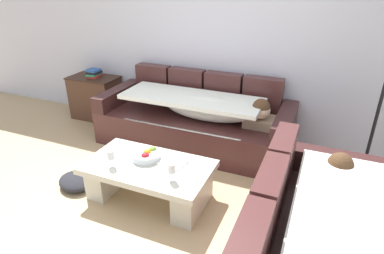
% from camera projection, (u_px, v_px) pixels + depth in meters
% --- Properties ---
extents(ground_plane, '(14.00, 14.00, 0.00)m').
position_uv_depth(ground_plane, '(132.00, 226.00, 2.85)').
color(ground_plane, tan).
extents(back_wall, '(9.00, 0.10, 2.70)m').
position_uv_depth(back_wall, '(217.00, 32.00, 4.07)').
color(back_wall, silver).
rests_on(back_wall, ground_plane).
extents(couch_along_wall, '(2.39, 0.92, 0.88)m').
position_uv_depth(couch_along_wall, '(197.00, 121.00, 4.08)').
color(couch_along_wall, '#462423').
rests_on(couch_along_wall, ground_plane).
extents(couch_near_window, '(0.92, 1.99, 0.88)m').
position_uv_depth(couch_near_window, '(318.00, 250.00, 2.16)').
color(couch_near_window, '#462423').
rests_on(couch_near_window, ground_plane).
extents(coffee_table, '(1.20, 0.68, 0.38)m').
position_uv_depth(coffee_table, '(149.00, 177.00, 3.12)').
color(coffee_table, beige).
rests_on(coffee_table, ground_plane).
extents(fruit_bowl, '(0.28, 0.28, 0.10)m').
position_uv_depth(fruit_bowl, '(146.00, 155.00, 3.13)').
color(fruit_bowl, silver).
rests_on(fruit_bowl, coffee_table).
extents(wine_glass_near_left, '(0.07, 0.07, 0.17)m').
position_uv_depth(wine_glass_near_left, '(110.00, 156.00, 2.98)').
color(wine_glass_near_left, silver).
rests_on(wine_glass_near_left, coffee_table).
extents(wine_glass_near_right, '(0.07, 0.07, 0.17)m').
position_uv_depth(wine_glass_near_right, '(171.00, 169.00, 2.77)').
color(wine_glass_near_right, silver).
rests_on(wine_glass_near_right, coffee_table).
extents(open_magazine, '(0.31, 0.26, 0.01)m').
position_uv_depth(open_magazine, '(171.00, 162.00, 3.08)').
color(open_magazine, white).
rests_on(open_magazine, coffee_table).
extents(side_cabinet, '(0.72, 0.44, 0.64)m').
position_uv_depth(side_cabinet, '(96.00, 97.00, 4.89)').
color(side_cabinet, '#4B2E20').
rests_on(side_cabinet, ground_plane).
extents(book_stack_on_cabinet, '(0.17, 0.23, 0.12)m').
position_uv_depth(book_stack_on_cabinet, '(94.00, 73.00, 4.73)').
color(book_stack_on_cabinet, red).
rests_on(book_stack_on_cabinet, side_cabinet).
extents(floor_lamp, '(0.33, 0.31, 1.95)m').
position_uv_depth(floor_lamp, '(380.00, 82.00, 2.96)').
color(floor_lamp, black).
rests_on(floor_lamp, ground_plane).
extents(crumpled_garment, '(0.50, 0.46, 0.12)m').
position_uv_depth(crumpled_garment, '(76.00, 181.00, 3.36)').
color(crumpled_garment, '#232328').
rests_on(crumpled_garment, ground_plane).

